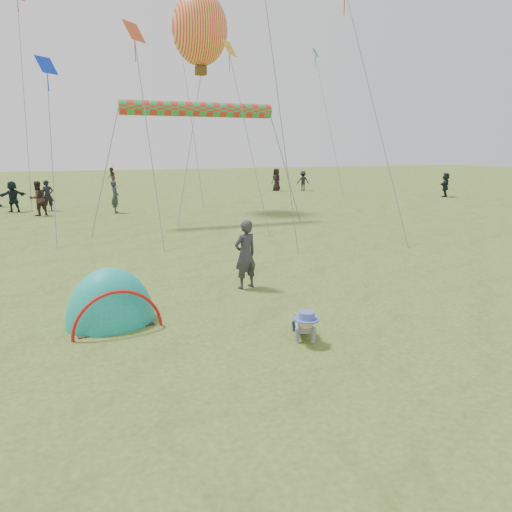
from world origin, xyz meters
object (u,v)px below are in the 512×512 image
object	(u,v)px
popup_tent	(112,322)
standing_adult	(245,255)
balloon_kite	(200,34)
crawling_toddler	(304,323)

from	to	relation	value
popup_tent	standing_adult	world-z (taller)	standing_adult
popup_tent	balloon_kite	distance (m)	19.36
standing_adult	balloon_kite	xyz separation A→B (m)	(2.70, 14.74, 8.31)
crawling_toddler	balloon_kite	size ratio (longest dim) A/B	0.20
crawling_toddler	popup_tent	distance (m)	3.86
crawling_toddler	standing_adult	xyz separation A→B (m)	(0.03, 3.32, 0.54)
balloon_kite	standing_adult	bearing A→B (deg)	-100.38
balloon_kite	crawling_toddler	bearing A→B (deg)	-98.59
balloon_kite	popup_tent	bearing A→B (deg)	-110.49
standing_adult	popup_tent	bearing A→B (deg)	2.96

